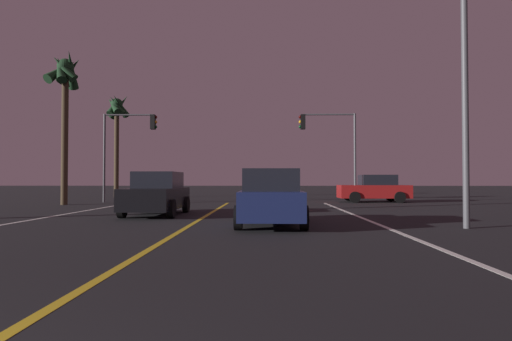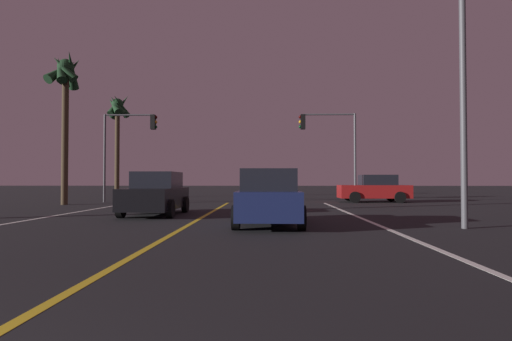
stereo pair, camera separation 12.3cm
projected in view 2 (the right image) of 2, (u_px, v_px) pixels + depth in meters
lane_edge_right at (412, 239)px, 9.67m from camera, size 0.16×30.08×0.01m
lane_center_divider at (166, 238)px, 9.84m from camera, size 0.16×30.08×0.01m
car_crossing_side at (375, 189)px, 25.86m from camera, size 4.30×2.02×1.70m
car_oncoming at (156, 194)px, 16.36m from camera, size 2.02×4.30×1.70m
car_lead_same_lane at (269, 198)px, 12.63m from camera, size 2.02×4.30×1.70m
traffic_light_near_right at (328, 136)px, 25.29m from camera, size 3.49×0.36×5.44m
traffic_light_near_left at (130, 137)px, 25.65m from camera, size 3.35×0.36×5.46m
street_lamp_right_near at (448, 63)px, 11.85m from camera, size 1.85×0.44×7.41m
palm_tree_left_mid at (65, 83)px, 23.21m from camera, size 1.92×2.24×8.62m
palm_tree_left_far at (117, 115)px, 32.57m from camera, size 2.19×2.11×8.21m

